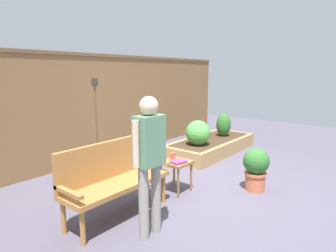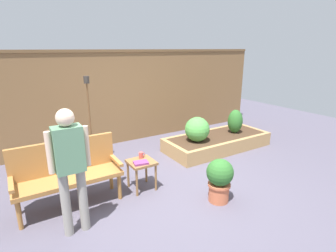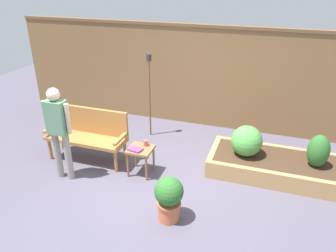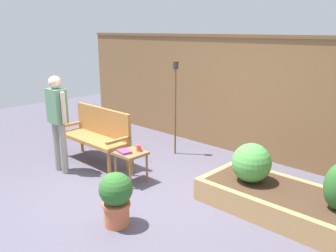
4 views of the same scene
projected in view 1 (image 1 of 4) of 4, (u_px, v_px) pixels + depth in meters
name	position (u px, v px, depth m)	size (l,w,h in m)	color
ground_plane	(206.00, 189.00, 4.54)	(14.00, 14.00, 0.00)	#514C5B
fence_back	(99.00, 107.00, 5.95)	(8.40, 0.14, 2.16)	brown
garden_bench	(113.00, 174.00, 3.64)	(1.44, 0.48, 0.94)	#A87038
side_table	(176.00, 166.00, 4.39)	(0.40, 0.40, 0.48)	olive
cup_on_table	(172.00, 156.00, 4.47)	(0.11, 0.07, 0.10)	#CC4C47
book_on_table	(179.00, 162.00, 4.28)	(0.22, 0.15, 0.03)	#7F3875
potted_boxwood	(256.00, 167.00, 4.44)	(0.40, 0.40, 0.66)	#C66642
raised_planter_bed	(211.00, 146.00, 6.59)	(2.40, 1.00, 0.30)	#AD8451
shrub_near_bench	(198.00, 133.00, 6.02)	(0.52, 0.52, 0.52)	brown
shrub_far_corner	(224.00, 125.00, 6.86)	(0.34, 0.34, 0.54)	brown
tiki_torch	(96.00, 111.00, 4.81)	(0.10, 0.10, 1.70)	brown
person_by_bench	(149.00, 155.00, 3.10)	(0.47, 0.20, 1.56)	gray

